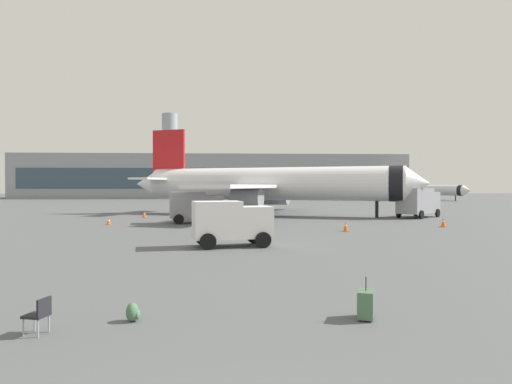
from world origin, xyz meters
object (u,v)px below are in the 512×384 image
(safety_cone_outer, at_px, (109,221))
(airplane_at_gate, at_px, (269,184))
(safety_cone_mid, at_px, (346,226))
(rolling_suitcase, at_px, (366,304))
(gate_chair, at_px, (39,313))
(traveller_backpack, at_px, (133,312))
(service_truck, at_px, (195,206))
(safety_cone_far, at_px, (144,214))
(airplane_taxiing, at_px, (424,190))
(cargo_van, at_px, (231,221))
(safety_cone_near, at_px, (443,222))
(fuel_truck, at_px, (418,201))

(safety_cone_outer, bearing_deg, airplane_at_gate, 37.60)
(safety_cone_mid, relative_size, rolling_suitcase, 0.71)
(airplane_at_gate, height_order, safety_cone_outer, airplane_at_gate)
(safety_cone_mid, xyz_separation_m, gate_chair, (-13.28, -23.15, 0.11))
(safety_cone_outer, height_order, traveller_backpack, safety_cone_outer)
(service_truck, distance_m, safety_cone_mid, 14.80)
(safety_cone_outer, xyz_separation_m, rolling_suitcase, (14.24, -29.67, 0.09))
(airplane_at_gate, xyz_separation_m, safety_cone_far, (-13.88, -2.90, -3.32))
(airplane_taxiing, xyz_separation_m, gate_chair, (-51.97, -97.28, -1.85))
(service_truck, bearing_deg, cargo_van, -79.11)
(service_truck, height_order, safety_cone_near, service_truck)
(safety_cone_outer, bearing_deg, service_truck, 10.32)
(traveller_backpack, bearing_deg, fuel_truck, 57.85)
(safety_cone_far, height_order, safety_cone_outer, safety_cone_far)
(rolling_suitcase, bearing_deg, service_truck, 102.07)
(airplane_taxiing, xyz_separation_m, rolling_suitcase, (-43.99, -96.53, -1.96))
(airplane_taxiing, distance_m, safety_cone_near, 76.86)
(cargo_van, height_order, safety_cone_far, cargo_van)
(airplane_at_gate, relative_size, gate_chair, 39.83)
(airplane_taxiing, relative_size, cargo_van, 4.30)
(airplane_taxiing, distance_m, cargo_van, 94.89)
(safety_cone_outer, relative_size, rolling_suitcase, 0.55)
(safety_cone_mid, height_order, safety_cone_outer, safety_cone_mid)
(service_truck, xyz_separation_m, fuel_truck, (23.71, 5.82, 0.16))
(safety_cone_far, xyz_separation_m, gate_chair, (4.74, -39.38, 0.16))
(safety_cone_near, height_order, traveller_backpack, safety_cone_near)
(airplane_at_gate, relative_size, safety_cone_far, 50.36)
(fuel_truck, relative_size, cargo_van, 1.28)
(safety_cone_outer, xyz_separation_m, traveller_backpack, (8.22, -29.52, -0.07))
(airplane_at_gate, bearing_deg, cargo_van, -99.57)
(service_truck, relative_size, cargo_van, 1.09)
(safety_cone_far, distance_m, gate_chair, 39.67)
(traveller_backpack, height_order, gate_chair, gate_chair)
(safety_cone_mid, bearing_deg, fuel_truck, 50.89)
(service_truck, bearing_deg, fuel_truck, 13.79)
(cargo_van, bearing_deg, safety_cone_near, 32.25)
(airplane_at_gate, xyz_separation_m, service_truck, (-7.80, -10.48, -2.05))
(fuel_truck, bearing_deg, service_truck, -166.21)
(airplane_at_gate, xyz_separation_m, safety_cone_near, (13.27, -15.93, -3.25))
(airplane_taxiing, height_order, safety_cone_far, airplane_taxiing)
(rolling_suitcase, bearing_deg, safety_cone_near, 60.58)
(airplane_at_gate, distance_m, safety_cone_mid, 19.85)
(cargo_van, xyz_separation_m, safety_cone_outer, (-10.81, 15.34, -1.15))
(airplane_at_gate, bearing_deg, airplane_taxiing, 52.09)
(airplane_taxiing, distance_m, fuel_truck, 65.45)
(safety_cone_outer, distance_m, traveller_backpack, 30.64)
(safety_cone_far, relative_size, gate_chair, 0.79)
(fuel_truck, bearing_deg, safety_cone_near, -103.13)
(safety_cone_outer, relative_size, traveller_backpack, 1.26)
(airplane_taxiing, distance_m, safety_cone_mid, 83.65)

